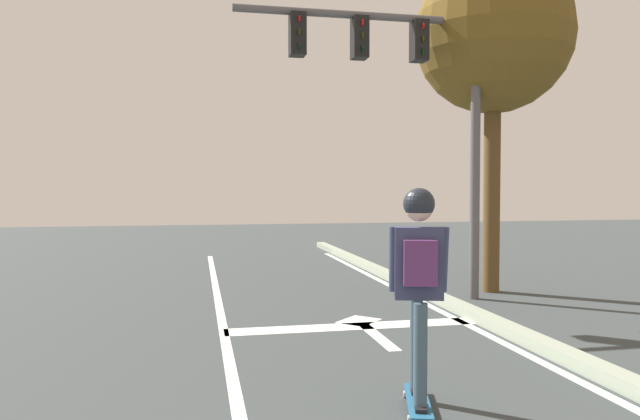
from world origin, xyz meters
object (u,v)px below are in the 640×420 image
at_px(skateboard, 418,401).
at_px(skater, 419,265).
at_px(roadside_tree, 493,37).
at_px(traffic_signal_mast, 408,79).

bearing_deg(skateboard, skater, -106.25).
bearing_deg(skateboard, roadside_tree, 56.69).
relative_size(skateboard, traffic_signal_mast, 0.17).
distance_m(skateboard, skater, 1.13).
xyz_separation_m(skater, traffic_signal_mast, (1.53, 4.45, 2.35)).
distance_m(skater, traffic_signal_mast, 5.26).
distance_m(skateboard, roadside_tree, 7.43).
xyz_separation_m(skateboard, traffic_signal_mast, (1.52, 4.44, 3.48)).
relative_size(skater, traffic_signal_mast, 0.35).
bearing_deg(skater, skateboard, 73.75).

